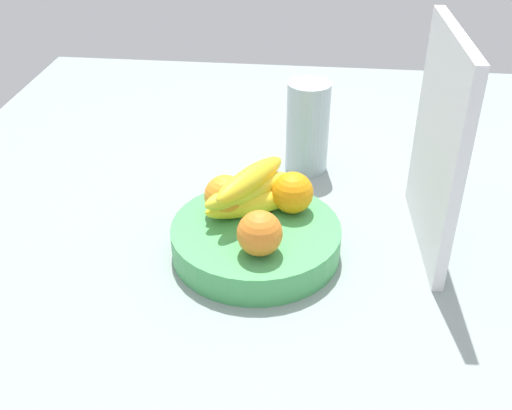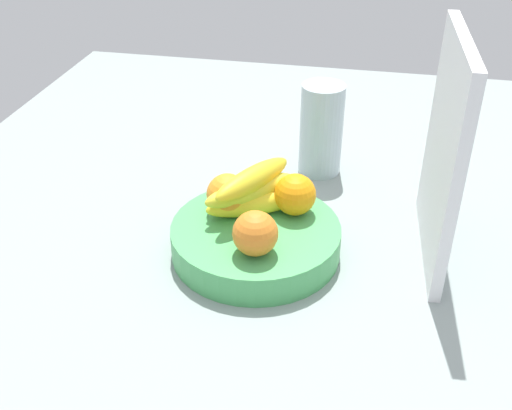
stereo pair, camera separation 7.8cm
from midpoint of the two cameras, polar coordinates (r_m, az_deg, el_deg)
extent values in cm
cube|color=gray|center=(105.23, 2.55, -5.06)|extent=(180.00, 140.00, 3.00)
cylinder|color=#47A55A|center=(103.04, 2.17, -3.14)|extent=(27.86, 27.86, 5.17)
sphere|color=orange|center=(93.66, 2.31, -2.67)|extent=(7.02, 7.02, 7.02)
sphere|color=orange|center=(103.44, 5.75, 0.91)|extent=(7.02, 7.02, 7.02)
sphere|color=orange|center=(102.97, -0.46, 0.93)|extent=(7.02, 7.02, 7.02)
ellipsoid|color=yellow|center=(103.53, 2.13, 0.11)|extent=(11.50, 16.89, 4.00)
ellipsoid|color=yellow|center=(102.84, 1.71, 1.32)|extent=(14.37, 15.29, 4.00)
ellipsoid|color=yellow|center=(101.61, 1.89, 2.34)|extent=(16.73, 11.94, 4.00)
cube|color=white|center=(101.11, 18.96, 4.46)|extent=(28.06, 3.24, 36.00)
cylinder|color=#ADBDC6|center=(124.58, 7.79, 6.83)|extent=(8.49, 8.49, 18.45)
camera|label=1|loc=(0.04, -87.75, 1.43)|focal=43.75mm
camera|label=2|loc=(0.04, 92.25, -1.43)|focal=43.75mm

